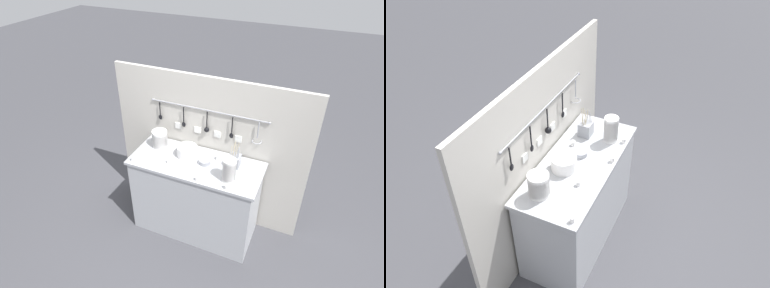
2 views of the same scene
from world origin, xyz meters
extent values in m
plane|color=#424247|center=(0.00, 0.00, 0.00)|extent=(20.00, 20.00, 0.00)
cube|color=#ADAFB5|center=(0.00, 0.00, 0.92)|extent=(1.36, 0.58, 0.03)
cube|color=#ADAFB5|center=(0.00, 0.00, 0.45)|extent=(1.31, 0.56, 0.91)
cube|color=#BCB7AD|center=(0.00, 0.33, 0.87)|extent=(2.16, 0.04, 1.75)
cylinder|color=#93969E|center=(0.00, 0.29, 1.39)|extent=(1.26, 0.01, 0.01)
sphere|color=#93969E|center=(-0.63, 0.29, 1.39)|extent=(0.02, 0.02, 0.02)
sphere|color=#93969E|center=(0.63, 0.29, 1.39)|extent=(0.02, 0.02, 0.02)
cylinder|color=black|center=(-0.55, 0.28, 1.31)|extent=(0.01, 0.01, 0.15)
ellipsoid|color=black|center=(-0.55, 0.28, 1.20)|extent=(0.04, 0.02, 0.06)
cylinder|color=#93969E|center=(-0.55, 0.29, 1.39)|extent=(0.00, 0.01, 0.02)
cylinder|color=black|center=(-0.26, 0.28, 1.29)|extent=(0.01, 0.01, 0.18)
ellipsoid|color=black|center=(-0.26, 0.28, 1.17)|extent=(0.04, 0.02, 0.06)
cylinder|color=#93969E|center=(-0.26, 0.29, 1.39)|extent=(0.01, 0.01, 0.02)
cylinder|color=black|center=(0.00, 0.28, 1.29)|extent=(0.01, 0.01, 0.19)
sphere|color=black|center=(0.00, 0.28, 1.17)|extent=(0.06, 0.06, 0.06)
cylinder|color=#93969E|center=(0.00, 0.29, 1.39)|extent=(0.01, 0.01, 0.02)
cylinder|color=black|center=(0.27, 0.28, 1.29)|extent=(0.01, 0.01, 0.19)
ellipsoid|color=black|center=(0.27, 0.28, 1.17)|extent=(0.04, 0.02, 0.06)
cylinder|color=#93969E|center=(0.27, 0.29, 1.39)|extent=(0.01, 0.01, 0.02)
cylinder|color=#93969E|center=(0.53, 0.28, 1.30)|extent=(0.01, 0.01, 0.17)
torus|color=#93969E|center=(0.53, 0.28, 1.17)|extent=(0.10, 0.10, 0.01)
cylinder|color=#93969E|center=(0.53, 0.29, 1.39)|extent=(0.00, 0.01, 0.02)
cube|color=white|center=(-0.34, 0.30, 1.13)|extent=(0.07, 0.01, 0.07)
cube|color=white|center=(-0.11, 0.30, 1.13)|extent=(0.07, 0.01, 0.07)
cube|color=white|center=(0.11, 0.30, 1.13)|extent=(0.07, 0.01, 0.07)
cube|color=white|center=(0.34, 0.30, 1.13)|extent=(0.07, 0.01, 0.07)
cylinder|color=white|center=(0.39, -0.13, 0.96)|extent=(0.13, 0.13, 0.05)
cylinder|color=white|center=(0.39, -0.13, 0.99)|extent=(0.13, 0.13, 0.05)
cylinder|color=white|center=(0.39, -0.13, 1.02)|extent=(0.13, 0.13, 0.05)
cylinder|color=white|center=(0.39, -0.13, 1.04)|extent=(0.13, 0.13, 0.05)
cylinder|color=white|center=(0.39, -0.13, 1.07)|extent=(0.13, 0.13, 0.05)
cylinder|color=white|center=(0.39, -0.13, 1.10)|extent=(0.13, 0.13, 0.05)
cylinder|color=white|center=(0.39, -0.13, 1.13)|extent=(0.13, 0.13, 0.05)
cylinder|color=white|center=(0.39, -0.13, 1.15)|extent=(0.13, 0.13, 0.05)
cylinder|color=white|center=(-0.47, 0.11, 0.96)|extent=(0.16, 0.16, 0.05)
cylinder|color=white|center=(-0.47, 0.11, 0.99)|extent=(0.16, 0.16, 0.05)
cylinder|color=white|center=(-0.47, 0.11, 1.02)|extent=(0.16, 0.16, 0.05)
cylinder|color=white|center=(-0.47, 0.11, 1.05)|extent=(0.16, 0.16, 0.05)
cylinder|color=white|center=(-0.47, 0.11, 1.08)|extent=(0.16, 0.16, 0.05)
cylinder|color=white|center=(-0.47, 0.11, 1.11)|extent=(0.16, 0.16, 0.05)
cylinder|color=white|center=(-0.13, 0.07, 0.94)|extent=(0.21, 0.21, 0.01)
cylinder|color=white|center=(-0.13, 0.07, 0.95)|extent=(0.21, 0.21, 0.01)
cylinder|color=white|center=(-0.13, 0.07, 0.96)|extent=(0.21, 0.21, 0.01)
cylinder|color=white|center=(-0.13, 0.07, 0.97)|extent=(0.21, 0.21, 0.01)
cylinder|color=white|center=(-0.13, 0.07, 0.98)|extent=(0.21, 0.21, 0.01)
cylinder|color=white|center=(-0.13, 0.07, 0.99)|extent=(0.21, 0.21, 0.01)
cylinder|color=white|center=(-0.13, 0.07, 1.00)|extent=(0.21, 0.21, 0.01)
cylinder|color=white|center=(-0.13, 0.07, 1.01)|extent=(0.21, 0.21, 0.01)
cylinder|color=white|center=(-0.13, 0.07, 1.02)|extent=(0.21, 0.21, 0.01)
cylinder|color=white|center=(-0.13, 0.07, 1.03)|extent=(0.21, 0.21, 0.01)
cylinder|color=white|center=(-0.13, 0.07, 1.04)|extent=(0.21, 0.21, 0.01)
cylinder|color=white|center=(-0.13, 0.07, 1.05)|extent=(0.21, 0.21, 0.01)
cylinder|color=#93969E|center=(0.08, 0.03, 0.96)|extent=(0.12, 0.12, 0.04)
cube|color=#93969E|center=(0.37, 0.10, 1.00)|extent=(0.11, 0.11, 0.13)
cylinder|color=#C6B793|center=(0.35, 0.13, 1.11)|extent=(0.02, 0.03, 0.22)
cylinder|color=#C6B793|center=(0.38, 0.10, 1.10)|extent=(0.02, 0.03, 0.20)
cylinder|color=#93969E|center=(0.41, 0.06, 1.08)|extent=(0.01, 0.03, 0.16)
cylinder|color=#93969E|center=(0.41, 0.10, 1.09)|extent=(0.01, 0.03, 0.17)
cylinder|color=#C6B793|center=(0.35, 0.10, 1.10)|extent=(0.02, 0.02, 0.21)
cylinder|color=#C6B793|center=(0.38, 0.14, 1.10)|extent=(0.03, 0.01, 0.20)
cylinder|color=#C6B793|center=(0.33, 0.10, 1.09)|extent=(0.02, 0.03, 0.18)
cylinder|color=#93969E|center=(0.41, 0.08, 1.09)|extent=(0.01, 0.03, 0.18)
cylinder|color=white|center=(0.41, -0.25, 0.96)|extent=(0.04, 0.04, 0.04)
cylinder|color=white|center=(0.12, -0.25, 0.96)|extent=(0.04, 0.04, 0.04)
cylinder|color=white|center=(-0.61, -0.23, 0.96)|extent=(0.04, 0.04, 0.04)
cylinder|color=white|center=(0.18, 0.14, 0.96)|extent=(0.04, 0.04, 0.04)
cylinder|color=white|center=(-0.26, -0.11, 0.96)|extent=(0.04, 0.04, 0.04)
camera|label=1|loc=(1.00, -2.40, 2.92)|focal=30.00mm
camera|label=2|loc=(-2.17, -0.99, 2.97)|focal=35.00mm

